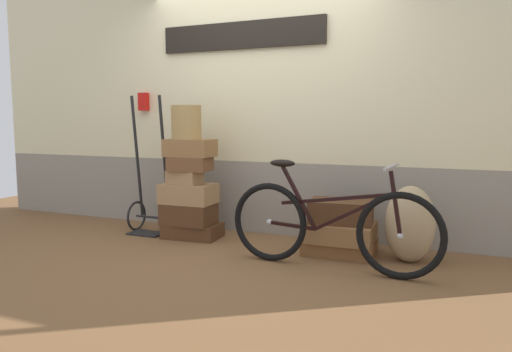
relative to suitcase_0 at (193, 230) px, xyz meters
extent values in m
cube|color=brown|center=(0.57, -0.30, -0.10)|extent=(9.08, 5.20, 0.06)
cube|color=gray|center=(0.57, 0.55, 0.31)|extent=(7.08, 0.20, 0.75)
cube|color=beige|center=(0.57, 0.55, 1.72)|extent=(7.08, 0.20, 2.07)
cube|color=black|center=(0.35, 0.43, 1.98)|extent=(1.80, 0.04, 0.27)
cube|color=red|center=(-0.86, 0.41, 1.32)|extent=(0.10, 0.08, 0.20)
cube|color=#4C2D19|center=(0.00, 0.00, 0.00)|extent=(0.59, 0.41, 0.14)
cube|color=#4C2D19|center=(-0.03, -0.03, 0.18)|extent=(0.52, 0.35, 0.21)
cube|color=#9E754C|center=(-0.03, -0.03, 0.38)|extent=(0.54, 0.36, 0.20)
cube|color=#9E754C|center=(-0.06, -0.05, 0.55)|extent=(0.34, 0.23, 0.13)
cube|color=brown|center=(0.00, -0.03, 0.68)|extent=(0.42, 0.31, 0.14)
cube|color=olive|center=(-0.01, -0.01, 0.84)|extent=(0.48, 0.31, 0.17)
cube|color=brown|center=(1.52, 0.00, -0.01)|extent=(0.64, 0.47, 0.12)
cube|color=olive|center=(1.54, -0.03, 0.13)|extent=(0.57, 0.46, 0.16)
cube|color=#4C2D19|center=(1.52, -0.01, 0.31)|extent=(0.58, 0.44, 0.20)
cylinder|color=#A8844C|center=(-0.04, -0.02, 1.09)|extent=(0.30, 0.30, 0.33)
torus|color=black|center=(-0.72, 0.04, 0.09)|extent=(0.03, 0.32, 0.32)
torus|color=black|center=(-0.32, 0.04, 0.09)|extent=(0.03, 0.32, 0.32)
cylinder|color=black|center=(-0.52, 0.04, 0.09)|extent=(0.40, 0.02, 0.02)
cylinder|color=black|center=(-0.69, 0.04, 0.73)|extent=(0.03, 0.16, 1.28)
cylinder|color=black|center=(-0.35, 0.04, 0.73)|extent=(0.03, 0.16, 1.28)
cube|color=black|center=(-0.52, -0.07, -0.06)|extent=(0.36, 0.22, 0.02)
ellipsoid|color=tan|center=(2.11, -0.02, 0.25)|extent=(0.41, 0.35, 0.64)
torus|color=black|center=(1.02, -0.45, 0.26)|extent=(0.67, 0.10, 0.66)
sphere|color=#B2B2B7|center=(1.02, -0.45, 0.26)|extent=(0.05, 0.05, 0.05)
torus|color=black|center=(2.09, -0.53, 0.26)|extent=(0.67, 0.10, 0.66)
sphere|color=#B2B2B7|center=(2.09, -0.53, 0.26)|extent=(0.05, 0.05, 0.05)
cube|color=black|center=(1.71, -0.50, 0.40)|extent=(0.60, 0.07, 0.34)
cube|color=black|center=(1.28, -0.47, 0.49)|extent=(0.32, 0.05, 0.51)
cube|color=black|center=(1.22, -0.47, 0.25)|extent=(0.41, 0.06, 0.04)
cube|color=black|center=(1.57, -0.49, 0.50)|extent=(0.88, 0.09, 0.16)
cube|color=black|center=(2.04, -0.52, 0.50)|extent=(0.11, 0.04, 0.49)
ellipsoid|color=black|center=(1.13, -0.46, 0.76)|extent=(0.23, 0.10, 0.06)
cylinder|color=#A5A5AD|center=(2.00, -0.52, 0.77)|extent=(0.05, 0.46, 0.02)
camera|label=1|loc=(2.47, -4.15, 1.11)|focal=33.69mm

